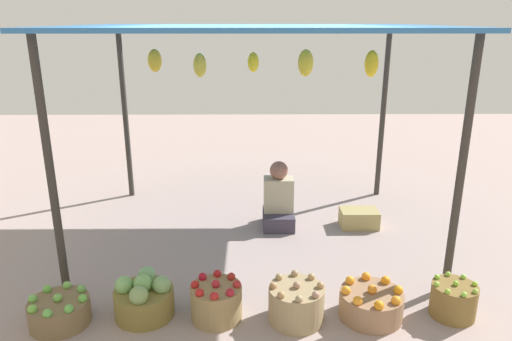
{
  "coord_description": "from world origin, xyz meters",
  "views": [
    {
      "loc": [
        -0.05,
        -4.92,
        2.32
      ],
      "look_at": [
        0.0,
        -0.65,
        0.95
      ],
      "focal_mm": 33.12,
      "sensor_mm": 36.0,
      "label": 1
    }
  ],
  "objects_px": {
    "basket_cabbages": "(144,298)",
    "basket_oranges": "(371,304)",
    "basket_red_apples": "(216,301)",
    "basket_limes": "(453,300)",
    "wooden_crate_near_vendor": "(359,218)",
    "basket_potatoes": "(296,303)",
    "vendor_person": "(278,202)",
    "basket_green_apples": "(60,311)"
  },
  "relations": [
    {
      "from": "vendor_person",
      "to": "basket_limes",
      "type": "height_order",
      "value": "vendor_person"
    },
    {
      "from": "basket_red_apples",
      "to": "basket_potatoes",
      "type": "height_order",
      "value": "basket_potatoes"
    },
    {
      "from": "basket_oranges",
      "to": "wooden_crate_near_vendor",
      "type": "height_order",
      "value": "basket_oranges"
    },
    {
      "from": "vendor_person",
      "to": "basket_red_apples",
      "type": "distance_m",
      "value": 1.91
    },
    {
      "from": "basket_cabbages",
      "to": "basket_oranges",
      "type": "relative_size",
      "value": 0.94
    },
    {
      "from": "basket_potatoes",
      "to": "wooden_crate_near_vendor",
      "type": "height_order",
      "value": "basket_potatoes"
    },
    {
      "from": "basket_cabbages",
      "to": "basket_oranges",
      "type": "xyz_separation_m",
      "value": [
        1.85,
        -0.04,
        -0.04
      ]
    },
    {
      "from": "vendor_person",
      "to": "wooden_crate_near_vendor",
      "type": "height_order",
      "value": "vendor_person"
    },
    {
      "from": "basket_cabbages",
      "to": "basket_green_apples",
      "type": "bearing_deg",
      "value": -170.73
    },
    {
      "from": "basket_red_apples",
      "to": "wooden_crate_near_vendor",
      "type": "relative_size",
      "value": 0.96
    },
    {
      "from": "vendor_person",
      "to": "wooden_crate_near_vendor",
      "type": "relative_size",
      "value": 1.8
    },
    {
      "from": "basket_green_apples",
      "to": "basket_cabbages",
      "type": "xyz_separation_m",
      "value": [
        0.65,
        0.11,
        0.05
      ]
    },
    {
      "from": "basket_red_apples",
      "to": "basket_potatoes",
      "type": "bearing_deg",
      "value": -3.59
    },
    {
      "from": "basket_red_apples",
      "to": "basket_oranges",
      "type": "height_order",
      "value": "basket_red_apples"
    },
    {
      "from": "vendor_person",
      "to": "basket_red_apples",
      "type": "xyz_separation_m",
      "value": [
        -0.6,
        -1.8,
        -0.15
      ]
    },
    {
      "from": "basket_limes",
      "to": "wooden_crate_near_vendor",
      "type": "height_order",
      "value": "basket_limes"
    },
    {
      "from": "basket_red_apples",
      "to": "wooden_crate_near_vendor",
      "type": "xyz_separation_m",
      "value": [
        1.55,
        1.76,
        -0.05
      ]
    },
    {
      "from": "vendor_person",
      "to": "basket_potatoes",
      "type": "xyz_separation_m",
      "value": [
        0.04,
        -1.84,
        -0.15
      ]
    },
    {
      "from": "basket_potatoes",
      "to": "basket_oranges",
      "type": "height_order",
      "value": "basket_potatoes"
    },
    {
      "from": "basket_red_apples",
      "to": "basket_potatoes",
      "type": "xyz_separation_m",
      "value": [
        0.64,
        -0.04,
        0.0
      ]
    },
    {
      "from": "basket_oranges",
      "to": "basket_limes",
      "type": "distance_m",
      "value": 0.68
    },
    {
      "from": "basket_cabbages",
      "to": "basket_red_apples",
      "type": "relative_size",
      "value": 1.16
    },
    {
      "from": "wooden_crate_near_vendor",
      "to": "basket_cabbages",
      "type": "bearing_deg",
      "value": -141.17
    },
    {
      "from": "basket_green_apples",
      "to": "basket_cabbages",
      "type": "relative_size",
      "value": 0.98
    },
    {
      "from": "basket_oranges",
      "to": "basket_limes",
      "type": "height_order",
      "value": "basket_limes"
    },
    {
      "from": "basket_green_apples",
      "to": "basket_potatoes",
      "type": "distance_m",
      "value": 1.89
    },
    {
      "from": "vendor_person",
      "to": "basket_cabbages",
      "type": "xyz_separation_m",
      "value": [
        -1.2,
        -1.76,
        -0.14
      ]
    },
    {
      "from": "vendor_person",
      "to": "wooden_crate_near_vendor",
      "type": "bearing_deg",
      "value": -2.34
    },
    {
      "from": "vendor_person",
      "to": "basket_green_apples",
      "type": "xyz_separation_m",
      "value": [
        -1.85,
        -1.87,
        -0.19
      ]
    },
    {
      "from": "vendor_person",
      "to": "basket_potatoes",
      "type": "relative_size",
      "value": 1.74
    },
    {
      "from": "basket_green_apples",
      "to": "basket_cabbages",
      "type": "distance_m",
      "value": 0.66
    },
    {
      "from": "vendor_person",
      "to": "basket_limes",
      "type": "relative_size",
      "value": 2.15
    },
    {
      "from": "basket_limes",
      "to": "vendor_person",
      "type": "bearing_deg",
      "value": 126.58
    },
    {
      "from": "basket_green_apples",
      "to": "basket_oranges",
      "type": "relative_size",
      "value": 0.92
    },
    {
      "from": "vendor_person",
      "to": "basket_green_apples",
      "type": "relative_size",
      "value": 1.64
    },
    {
      "from": "basket_red_apples",
      "to": "basket_limes",
      "type": "bearing_deg",
      "value": 0.3
    },
    {
      "from": "basket_green_apples",
      "to": "basket_potatoes",
      "type": "xyz_separation_m",
      "value": [
        1.89,
        0.02,
        0.04
      ]
    },
    {
      "from": "basket_cabbages",
      "to": "basket_red_apples",
      "type": "bearing_deg",
      "value": -4.03
    },
    {
      "from": "basket_green_apples",
      "to": "basket_oranges",
      "type": "distance_m",
      "value": 2.5
    },
    {
      "from": "basket_potatoes",
      "to": "basket_green_apples",
      "type": "bearing_deg",
      "value": -179.26
    },
    {
      "from": "basket_oranges",
      "to": "basket_limes",
      "type": "relative_size",
      "value": 1.42
    },
    {
      "from": "basket_potatoes",
      "to": "basket_oranges",
      "type": "relative_size",
      "value": 0.87
    }
  ]
}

